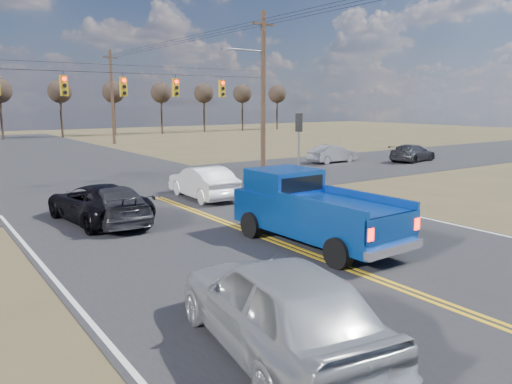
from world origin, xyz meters
TOP-DOWN VIEW (x-y plane):
  - ground at (0.00, 0.00)m, footprint 160.00×160.00m
  - road_main at (0.00, 10.00)m, footprint 14.00×120.00m
  - road_cross at (0.00, 18.00)m, footprint 120.00×12.00m
  - signal_gantry at (0.50, 17.79)m, footprint 19.60×4.83m
  - utility_poles at (0.00, 17.00)m, footprint 19.60×58.32m
  - treeline at (0.00, 26.96)m, footprint 87.00×117.80m
  - pickup_truck at (0.79, 3.87)m, footprint 2.62×6.18m
  - silver_suv at (-4.36, -1.12)m, footprint 2.95×5.65m
  - black_suv at (-3.84, 10.93)m, footprint 2.97×5.45m
  - white_car_queue at (1.71, 12.70)m, footprint 1.86×4.73m
  - dgrey_car_queue at (-3.49, 10.28)m, footprint 2.30×5.01m
  - cross_car_east_near at (16.63, 19.65)m, footprint 1.54×4.10m
  - cross_car_east_far at (22.17, 16.66)m, footprint 2.61×4.84m

SIDE VIEW (x-z plane):
  - ground at x=0.00m, z-range 0.00..0.00m
  - road_main at x=0.00m, z-range -0.01..0.01m
  - road_cross at x=0.00m, z-range -0.01..0.01m
  - cross_car_east_far at x=22.17m, z-range 0.00..1.33m
  - cross_car_east_near at x=16.63m, z-range 0.00..1.34m
  - dgrey_car_queue at x=-3.49m, z-range 0.00..1.42m
  - black_suv at x=-3.84m, z-range 0.00..1.45m
  - white_car_queue at x=1.71m, z-range 0.00..1.53m
  - silver_suv at x=-4.36m, z-range 0.00..1.83m
  - pickup_truck at x=0.79m, z-range -0.03..2.26m
  - signal_gantry at x=0.50m, z-range 0.06..10.06m
  - utility_poles at x=0.00m, z-range 0.23..10.23m
  - treeline at x=0.00m, z-range 2.00..9.40m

